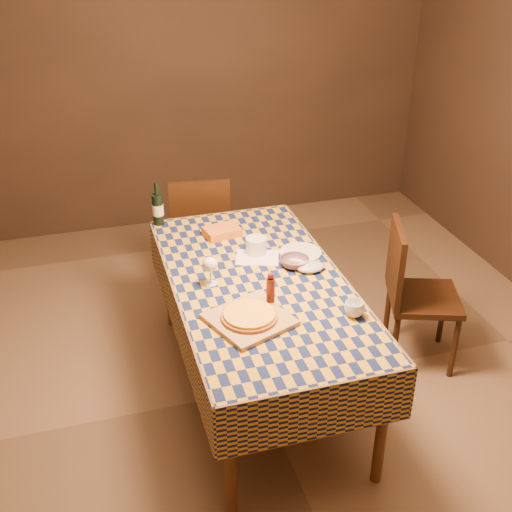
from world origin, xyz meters
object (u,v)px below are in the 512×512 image
object	(u,v)px
cutting_board	(249,319)
chair_far	(200,228)
white_plate	(300,253)
dining_table	(259,293)
pizza	(249,315)
chair_right	(412,288)
wine_bottle	(158,209)
bowl	(295,262)

from	to	relation	value
cutting_board	chair_far	world-z (taller)	chair_far
white_plate	dining_table	bearing A→B (deg)	-145.02
pizza	chair_right	world-z (taller)	chair_right
pizza	white_plate	size ratio (longest dim) A/B	1.20
wine_bottle	chair_far	world-z (taller)	wine_bottle
pizza	bowl	bearing A→B (deg)	49.00
wine_bottle	chair_right	distance (m)	1.67
wine_bottle	chair_right	xyz separation A→B (m)	(1.41, -0.82, -0.35)
cutting_board	chair_right	bearing A→B (deg)	19.48
pizza	bowl	xyz separation A→B (m)	(0.40, 0.46, -0.01)
wine_bottle	chair_right	world-z (taller)	wine_bottle
bowl	chair_far	distance (m)	1.20
cutting_board	pizza	bearing A→B (deg)	45.00
dining_table	bowl	xyz separation A→B (m)	(0.24, 0.10, 0.10)
dining_table	chair_right	distance (m)	1.01
pizza	white_plate	xyz separation A→B (m)	(0.48, 0.59, -0.03)
cutting_board	pizza	distance (m)	0.02
pizza	wine_bottle	size ratio (longest dim) A/B	1.04
cutting_board	white_plate	size ratio (longest dim) A/B	1.45
wine_bottle	chair_far	xyz separation A→B (m)	(0.33, 0.36, -0.35)
bowl	chair_right	xyz separation A→B (m)	(0.75, -0.05, -0.27)
white_plate	chair_far	size ratio (longest dim) A/B	0.27
dining_table	chair_far	size ratio (longest dim) A/B	1.98
cutting_board	bowl	size ratio (longest dim) A/B	2.17
cutting_board	chair_far	size ratio (longest dim) A/B	0.39
pizza	chair_far	world-z (taller)	chair_far
bowl	chair_far	bearing A→B (deg)	105.97
wine_bottle	white_plate	size ratio (longest dim) A/B	1.16
white_plate	bowl	bearing A→B (deg)	-122.63
chair_right	pizza	bearing A→B (deg)	-160.52
dining_table	chair_far	xyz separation A→B (m)	(-0.08, 1.23, -0.17)
cutting_board	wine_bottle	world-z (taller)	wine_bottle
dining_table	wine_bottle	world-z (taller)	wine_bottle
cutting_board	white_plate	bearing A→B (deg)	50.69
pizza	chair_right	xyz separation A→B (m)	(1.15, 0.41, -0.28)
bowl	chair_right	bearing A→B (deg)	-3.89
bowl	wine_bottle	distance (m)	1.01
pizza	white_plate	distance (m)	0.76
chair_right	bowl	bearing A→B (deg)	176.11
dining_table	cutting_board	world-z (taller)	cutting_board
bowl	chair_far	xyz separation A→B (m)	(-0.32, 1.13, -0.27)
cutting_board	white_plate	world-z (taller)	cutting_board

